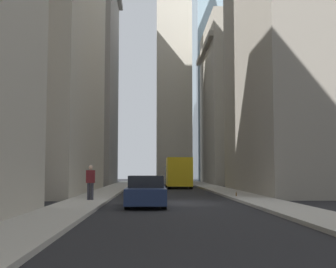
# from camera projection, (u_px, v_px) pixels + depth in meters

# --- Properties ---
(ground_plane) EXTENTS (135.00, 135.00, 0.00)m
(ground_plane) POSITION_uv_depth(u_px,v_px,m) (174.00, 203.00, 22.88)
(ground_plane) COLOR black
(sidewalk_right) EXTENTS (90.00, 2.20, 0.14)m
(sidewalk_right) POSITION_uv_depth(u_px,v_px,m) (85.00, 202.00, 22.73)
(sidewalk_right) COLOR #A8A399
(sidewalk_right) RESTS_ON ground_plane
(sidewalk_left) EXTENTS (90.00, 2.20, 0.14)m
(sidewalk_left) POSITION_uv_depth(u_px,v_px,m) (262.00, 201.00, 23.05)
(sidewalk_left) COLOR #A8A399
(sidewalk_left) RESTS_ON ground_plane
(building_left_far) EXTENTS (14.19, 10.50, 19.69)m
(building_left_far) POSITION_uv_depth(u_px,v_px,m) (246.00, 104.00, 55.93)
(building_left_far) COLOR #A8A091
(building_left_far) RESTS_ON ground_plane
(building_right_far) EXTENTS (12.38, 10.50, 25.88)m
(building_right_far) POSITION_uv_depth(u_px,v_px,m) (73.00, 76.00, 53.94)
(building_right_far) COLOR gray
(building_right_far) RESTS_ON ground_plane
(church_spire) EXTENTS (4.92, 4.92, 36.07)m
(church_spire) POSITION_uv_depth(u_px,v_px,m) (174.00, 41.00, 59.68)
(church_spire) COLOR beige
(church_spire) RESTS_ON ground_plane
(delivery_truck) EXTENTS (6.46, 2.25, 2.84)m
(delivery_truck) POSITION_uv_depth(u_px,v_px,m) (178.00, 173.00, 42.93)
(delivery_truck) COLOR yellow
(delivery_truck) RESTS_ON ground_plane
(sedan_navy) EXTENTS (4.30, 1.78, 1.42)m
(sedan_navy) POSITION_uv_depth(u_px,v_px,m) (146.00, 192.00, 20.54)
(sedan_navy) COLOR navy
(sedan_navy) RESTS_ON ground_plane
(pedestrian) EXTENTS (0.26, 0.44, 1.79)m
(pedestrian) POSITION_uv_depth(u_px,v_px,m) (90.00, 181.00, 23.32)
(pedestrian) COLOR #33333D
(pedestrian) RESTS_ON sidewalk_right
(discarded_bottle) EXTENTS (0.07, 0.07, 0.27)m
(discarded_bottle) POSITION_uv_depth(u_px,v_px,m) (236.00, 194.00, 26.74)
(discarded_bottle) COLOR brown
(discarded_bottle) RESTS_ON sidewalk_left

